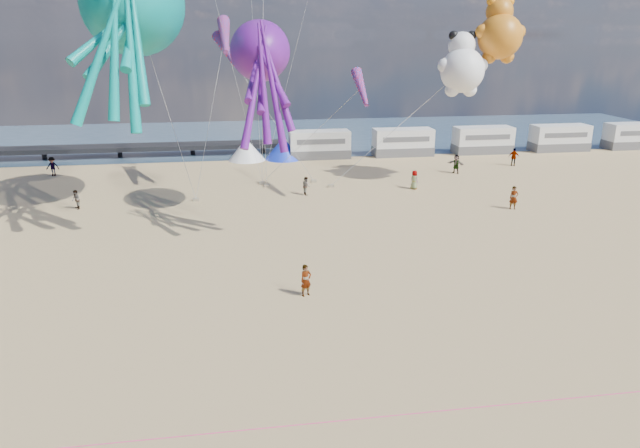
{
  "coord_description": "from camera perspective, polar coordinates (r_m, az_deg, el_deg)",
  "views": [
    {
      "loc": [
        -3.25,
        -21.59,
        12.96
      ],
      "look_at": [
        0.92,
        6.0,
        3.69
      ],
      "focal_mm": 32.0,
      "sensor_mm": 36.0,
      "label": 1
    }
  ],
  "objects": [
    {
      "name": "motorhome_3",
      "position": [
        73.15,
        22.84,
        7.95
      ],
      "size": [
        6.6,
        2.5,
        3.0
      ],
      "primitive_type": "cube",
      "color": "silver",
      "rests_on": "ground"
    },
    {
      "name": "motorhome_0",
      "position": [
        63.33,
        -0.06,
        7.96
      ],
      "size": [
        6.6,
        2.5,
        3.0
      ],
      "primitive_type": "cube",
      "color": "silver",
      "rests_on": "ground"
    },
    {
      "name": "sandbag_b",
      "position": [
        51.43,
        -5.32,
        3.83
      ],
      "size": [
        0.5,
        0.35,
        0.22
      ],
      "primitive_type": "cube",
      "color": "gray",
      "rests_on": "ground"
    },
    {
      "name": "kite_panda",
      "position": [
        51.92,
        14.05,
        14.68
      ],
      "size": [
        5.73,
        5.57,
        6.46
      ],
      "primitive_type": null,
      "rotation": [
        0.0,
        0.0,
        -0.33
      ],
      "color": "white"
    },
    {
      "name": "windsock_left",
      "position": [
        49.74,
        -9.51,
        18.07
      ],
      "size": [
        1.25,
        7.05,
        7.03
      ],
      "primitive_type": null,
      "rotation": [
        0.0,
        0.0,
        0.02
      ],
      "color": "red"
    },
    {
      "name": "sandbag_e",
      "position": [
        52.45,
        -5.8,
        4.11
      ],
      "size": [
        0.5,
        0.35,
        0.22
      ],
      "primitive_type": "cube",
      "color": "gray",
      "rests_on": "ground"
    },
    {
      "name": "windsock_right",
      "position": [
        45.64,
        4.14,
        13.42
      ],
      "size": [
        0.95,
        4.65,
        4.64
      ],
      "primitive_type": null,
      "rotation": [
        0.0,
        0.0,
        -0.01
      ],
      "color": "red"
    },
    {
      "name": "tent_blue",
      "position": [
        62.93,
        -3.69,
        7.57
      ],
      "size": [
        4.0,
        4.0,
        2.4
      ],
      "primitive_type": "cone",
      "color": "#1933CC",
      "rests_on": "ground"
    },
    {
      "name": "tent_white",
      "position": [
        62.72,
        -7.36,
        7.43
      ],
      "size": [
        4.0,
        4.0,
        2.4
      ],
      "primitive_type": "cone",
      "color": "white",
      "rests_on": "ground"
    },
    {
      "name": "kite_octopus_purple",
      "position": [
        41.56,
        -6.02,
        16.84
      ],
      "size": [
        5.55,
        9.78,
        10.54
      ],
      "primitive_type": null,
      "rotation": [
        0.0,
        0.0,
        0.18
      ],
      "color": "#63158A"
    },
    {
      "name": "kite_octopus_teal",
      "position": [
        45.19,
        -18.15,
        20.16
      ],
      "size": [
        9.59,
        13.14,
        13.81
      ],
      "primitive_type": null,
      "rotation": [
        0.0,
        0.0,
        -0.41
      ],
      "color": "#069189"
    },
    {
      "name": "sandbag_a",
      "position": [
        47.94,
        -12.3,
        2.4
      ],
      "size": [
        0.5,
        0.35,
        0.22
      ],
      "primitive_type": "cube",
      "color": "gray",
      "rests_on": "ground"
    },
    {
      "name": "ground",
      "position": [
        25.4,
        -0.03,
        -12.31
      ],
      "size": [
        120.0,
        120.0,
        0.0
      ],
      "primitive_type": "plane",
      "color": "tan",
      "rests_on": "ground"
    },
    {
      "name": "kite_teddy_orange",
      "position": [
        53.35,
        17.55,
        17.44
      ],
      "size": [
        5.0,
        4.76,
        6.47
      ],
      "primitive_type": null,
      "rotation": [
        0.0,
        0.0,
        0.1
      ],
      "color": "orange"
    },
    {
      "name": "sandbag_c",
      "position": [
        51.16,
        1.12,
        3.83
      ],
      "size": [
        0.5,
        0.35,
        0.22
      ],
      "primitive_type": "cube",
      "color": "gray",
      "rests_on": "ground"
    },
    {
      "name": "rope_line",
      "position": [
        21.3,
        2.1,
        -19.06
      ],
      "size": [
        34.0,
        0.03,
        0.03
      ],
      "primitive_type": "cylinder",
      "rotation": [
        0.0,
        1.57,
        0.0
      ],
      "color": "#F2338C",
      "rests_on": "ground"
    },
    {
      "name": "beachgoer_3",
      "position": [
        62.78,
        18.82,
        6.36
      ],
      "size": [
        1.39,
        1.15,
        1.86
      ],
      "primitive_type": "imported",
      "rotation": [
        0.0,
        0.0,
        2.68
      ],
      "color": "#7F6659",
      "rests_on": "ground"
    },
    {
      "name": "sandbag_d",
      "position": [
        52.86,
        -0.63,
        4.31
      ],
      "size": [
        0.5,
        0.35,
        0.22
      ],
      "primitive_type": "cube",
      "color": "gray",
      "rests_on": "ground"
    },
    {
      "name": "motorhome_4",
      "position": [
        78.47,
        28.84,
        7.73
      ],
      "size": [
        6.6,
        2.5,
        3.0
      ],
      "primitive_type": "cube",
      "color": "silver",
      "rests_on": "ground"
    },
    {
      "name": "beachgoer_0",
      "position": [
        51.03,
        9.41,
        4.38
      ],
      "size": [
        0.65,
        0.73,
        1.67
      ],
      "primitive_type": "imported",
      "rotation": [
        0.0,
        0.0,
        2.1
      ],
      "color": "#7F6659",
      "rests_on": "ground"
    },
    {
      "name": "motorhome_2",
      "position": [
        68.73,
        15.97,
        8.08
      ],
      "size": [
        6.6,
        2.5,
        3.0
      ],
      "primitive_type": "cube",
      "color": "silver",
      "rests_on": "ground"
    },
    {
      "name": "windsock_mid",
      "position": [
        49.85,
        -9.32,
        16.75
      ],
      "size": [
        2.53,
        5.44,
        5.39
      ],
      "primitive_type": null,
      "rotation": [
        0.0,
        0.0,
        0.3
      ],
      "color": "red"
    },
    {
      "name": "beachgoer_4",
      "position": [
        57.8,
        13.46,
        5.85
      ],
      "size": [
        1.05,
        1.1,
        1.84
      ],
      "primitive_type": "imported",
      "rotation": [
        0.0,
        0.0,
        5.45
      ],
      "color": "#7F6659",
      "rests_on": "ground"
    },
    {
      "name": "beachgoer_7",
      "position": [
        48.55,
        -1.39,
        3.84
      ],
      "size": [
        0.6,
        0.82,
        1.55
      ],
      "primitive_type": "imported",
      "rotation": [
        0.0,
        0.0,
        1.72
      ],
      "color": "#7F6659",
      "rests_on": "ground"
    },
    {
      "name": "beachgoer_5",
      "position": [
        46.89,
        18.81,
        2.5
      ],
      "size": [
        1.76,
        0.76,
        1.83
      ],
      "primitive_type": "imported",
      "rotation": [
        0.0,
        0.0,
        6.15
      ],
      "color": "#7F6659",
      "rests_on": "ground"
    },
    {
      "name": "beachgoer_2",
      "position": [
        60.92,
        -25.18,
        5.24
      ],
      "size": [
        0.91,
        0.71,
        1.85
      ],
      "primitive_type": "imported",
      "rotation": [
        0.0,
        0.0,
        6.27
      ],
      "color": "#7F6659",
      "rests_on": "ground"
    },
    {
      "name": "beachgoer_1",
      "position": [
        48.32,
        -23.21,
        2.24
      ],
      "size": [
        0.78,
        0.89,
        1.52
      ],
      "primitive_type": "imported",
      "rotation": [
        0.0,
        0.0,
        5.22
      ],
      "color": "#7F6659",
      "rests_on": "ground"
    },
    {
      "name": "pier",
      "position": [
        71.12,
        -29.01,
        6.41
      ],
      "size": [
        60.0,
        3.0,
        0.5
      ],
      "primitive_type": "cube",
      "color": "black",
      "rests_on": "ground"
    },
    {
      "name": "water",
      "position": [
        77.75,
        -6.15,
        8.7
      ],
      "size": [
        120.0,
        120.0,
        0.0
      ],
      "primitive_type": "plane",
      "color": "#354E66",
      "rests_on": "ground"
    },
    {
      "name": "motorhome_1",
      "position": [
        65.4,
        8.29,
        8.1
      ],
      "size": [
        6.6,
        2.5,
        3.0
      ],
      "primitive_type": "cube",
      "color": "silver",
      "rests_on": "ground"
    },
    {
      "name": "standing_person",
      "position": [
        29.73,
        -1.42,
        -5.65
      ],
      "size": [
        0.74,
        0.63,
        1.72
      ],
      "primitive_type": "imported",
      "rotation": [
        0.0,
        0.0,
        0.42
      ],
      "color": "tan",
      "rests_on": "ground"
    }
  ]
}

